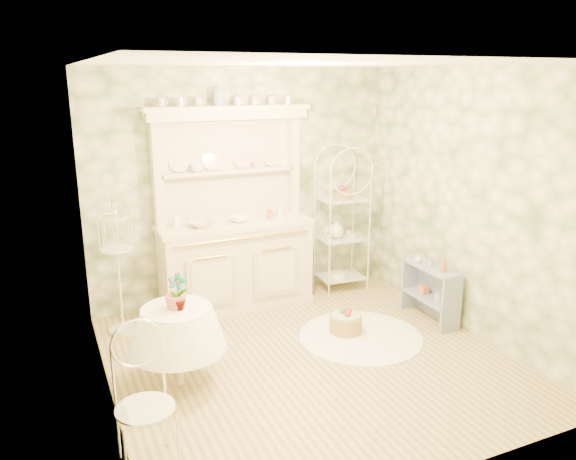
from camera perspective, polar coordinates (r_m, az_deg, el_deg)
name	(u,v)px	position (r m, az deg, el deg)	size (l,w,h in m)	color
floor	(310,359)	(5.47, 2.21, -12.98)	(3.60, 3.60, 0.00)	tan
ceiling	(313,63)	(4.82, 2.55, 16.57)	(3.60, 3.60, 0.00)	white
wall_left	(99,246)	(4.50, -18.63, -1.57)	(3.60, 3.60, 0.00)	beige
wall_right	(470,204)	(5.98, 18.00, 2.57)	(3.60, 3.60, 0.00)	beige
wall_back	(242,187)	(6.60, -4.66, 4.40)	(3.60, 3.60, 0.00)	beige
wall_front	(444,290)	(3.54, 15.57, -5.87)	(3.60, 3.60, 0.00)	beige
kitchen_dresser	(234,210)	(6.32, -5.47, 1.99)	(1.87, 0.61, 2.29)	beige
bakers_rack	(342,221)	(6.94, 5.51, 0.91)	(0.54, 0.39, 1.75)	white
side_shelf	(430,294)	(6.37, 14.23, -6.33)	(0.26, 0.69, 0.59)	#7C8AA6
round_table	(179,347)	(5.01, -11.06, -11.61)	(0.64, 0.64, 0.70)	white
cafe_chair	(145,410)	(4.06, -14.29, -17.32)	(0.40, 0.40, 0.87)	white
birdcage_stand	(119,271)	(6.01, -16.83, -4.01)	(0.32, 0.32, 1.35)	white
floor_basket	(346,324)	(5.98, 5.87, -9.46)	(0.29, 0.29, 0.19)	#A88547
lace_rug	(361,336)	(5.94, 7.38, -10.66)	(1.27, 1.27, 0.01)	white
bowl_floral	(201,226)	(6.19, -8.85, 0.38)	(0.27, 0.27, 0.07)	white
bowl_white	(240,221)	(6.36, -4.92, 0.90)	(0.22, 0.22, 0.07)	white
cup_left	(197,169)	(6.27, -9.24, 6.09)	(0.13, 0.13, 0.10)	white
cup_right	(257,166)	(6.46, -3.22, 6.55)	(0.10, 0.10, 0.09)	white
potted_geranium	(178,295)	(4.76, -11.10, -6.47)	(0.17, 0.11, 0.32)	#3F7238
bottle_amber	(443,266)	(6.10, 15.51, -3.52)	(0.07, 0.07, 0.17)	#B75F30
bottle_blue	(431,263)	(6.26, 14.28, -3.24)	(0.05, 0.05, 0.10)	#8095C3
bottle_glass	(418,260)	(6.34, 13.08, -2.96)	(0.07, 0.07, 0.10)	silver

